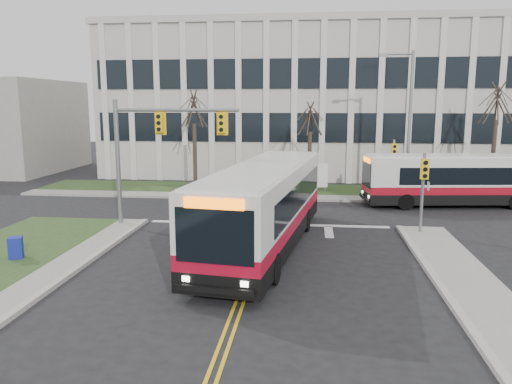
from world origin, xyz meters
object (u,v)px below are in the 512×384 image
object	(u,v)px
streetlight	(407,117)
newspaper_box_blue	(16,249)
bus_main	(265,208)
directory_sign	(317,176)
bus_cross	(461,181)

from	to	relation	value
streetlight	newspaper_box_blue	bearing A→B (deg)	-138.95
bus_main	newspaper_box_blue	distance (m)	9.87
directory_sign	bus_cross	distance (m)	9.11
bus_cross	newspaper_box_blue	distance (m)	23.81
bus_main	bus_cross	world-z (taller)	bus_main
directory_sign	bus_cross	bearing A→B (deg)	-22.61
bus_main	newspaper_box_blue	xyz separation A→B (m)	(-9.38, -2.81, -1.24)
bus_main	directory_sign	bearing A→B (deg)	88.22
bus_main	bus_cross	size ratio (longest dim) A/B	1.15
directory_sign	bus_main	world-z (taller)	bus_main
streetlight	bus_main	distance (m)	14.88
directory_sign	newspaper_box_blue	distance (m)	20.04
bus_cross	newspaper_box_blue	xyz separation A→B (m)	(-20.07, -12.78, -1.01)
bus_cross	streetlight	bearing A→B (deg)	-134.42
streetlight	bus_main	bearing A→B (deg)	-122.72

